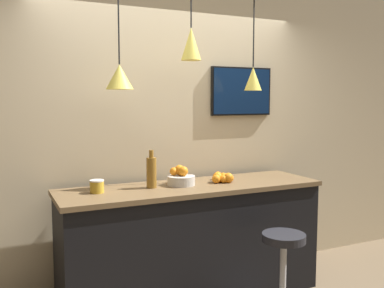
{
  "coord_description": "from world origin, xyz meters",
  "views": [
    {
      "loc": [
        -1.51,
        -2.51,
        1.69
      ],
      "look_at": [
        0.0,
        0.7,
        1.33
      ],
      "focal_mm": 40.0,
      "sensor_mm": 36.0,
      "label": 1
    }
  ],
  "objects_px": {
    "juice_bottle": "(151,172)",
    "spread_jar": "(97,186)",
    "bar_stool": "(283,265)",
    "fruit_bowl": "(181,177)",
    "mounted_tv": "(241,91)"
  },
  "relations": [
    {
      "from": "juice_bottle",
      "to": "spread_jar",
      "type": "relative_size",
      "value": 2.83
    },
    {
      "from": "bar_stool",
      "to": "juice_bottle",
      "type": "distance_m",
      "value": 1.27
    },
    {
      "from": "bar_stool",
      "to": "fruit_bowl",
      "type": "height_order",
      "value": "fruit_bowl"
    },
    {
      "from": "fruit_bowl",
      "to": "mounted_tv",
      "type": "xyz_separation_m",
      "value": [
        0.8,
        0.34,
        0.74
      ]
    },
    {
      "from": "juice_bottle",
      "to": "spread_jar",
      "type": "xyz_separation_m",
      "value": [
        -0.45,
        0.0,
        -0.08
      ]
    },
    {
      "from": "juice_bottle",
      "to": "fruit_bowl",
      "type": "bearing_deg",
      "value": 0.94
    },
    {
      "from": "bar_stool",
      "to": "mounted_tv",
      "type": "height_order",
      "value": "mounted_tv"
    },
    {
      "from": "fruit_bowl",
      "to": "spread_jar",
      "type": "bearing_deg",
      "value": -179.65
    },
    {
      "from": "bar_stool",
      "to": "fruit_bowl",
      "type": "bearing_deg",
      "value": 128.14
    },
    {
      "from": "juice_bottle",
      "to": "mounted_tv",
      "type": "relative_size",
      "value": 0.47
    },
    {
      "from": "juice_bottle",
      "to": "spread_jar",
      "type": "height_order",
      "value": "juice_bottle"
    },
    {
      "from": "bar_stool",
      "to": "mounted_tv",
      "type": "bearing_deg",
      "value": 76.54
    },
    {
      "from": "spread_jar",
      "to": "mounted_tv",
      "type": "relative_size",
      "value": 0.17
    },
    {
      "from": "bar_stool",
      "to": "mounted_tv",
      "type": "distance_m",
      "value": 1.72
    },
    {
      "from": "bar_stool",
      "to": "spread_jar",
      "type": "height_order",
      "value": "spread_jar"
    }
  ]
}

